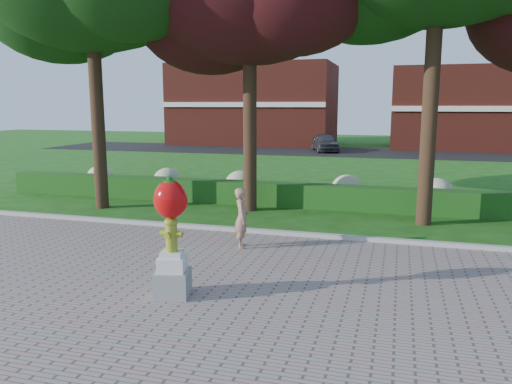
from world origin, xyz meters
TOP-DOWN VIEW (x-y plane):
  - ground at (0.00, 0.00)m, footprint 100.00×100.00m
  - walkway at (0.00, -4.00)m, footprint 40.00×14.00m
  - curb at (0.00, 3.00)m, footprint 40.00×0.18m
  - lawn_hedge at (0.00, 7.00)m, footprint 24.00×0.70m
  - hydrangea_row at (0.57, 8.00)m, footprint 20.10×1.10m
  - street at (0.00, 28.00)m, footprint 50.00×8.00m
  - building_left at (-10.00, 34.00)m, footprint 14.00×8.00m
  - building_right at (8.00, 34.00)m, footprint 12.00×8.00m
  - hydrant_sculpture at (-1.13, -1.78)m, footprint 0.71×0.71m
  - woman at (-0.87, 1.57)m, footprint 0.49×0.62m
  - parked_car at (-2.69, 27.86)m, footprint 2.80×4.30m

SIDE VIEW (x-z plane):
  - ground at x=0.00m, z-range 0.00..0.00m
  - street at x=0.00m, z-range 0.00..0.02m
  - walkway at x=0.00m, z-range 0.00..0.04m
  - curb at x=0.00m, z-range 0.00..0.15m
  - lawn_hedge at x=0.00m, z-range 0.00..0.80m
  - hydrangea_row at x=0.57m, z-range 0.06..1.04m
  - parked_car at x=-2.69m, z-range 0.02..1.38m
  - woman at x=-0.87m, z-range 0.04..1.51m
  - hydrant_sculpture at x=-1.13m, z-range 0.10..2.30m
  - building_right at x=8.00m, z-range 0.00..6.40m
  - building_left at x=-10.00m, z-range 0.00..7.00m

